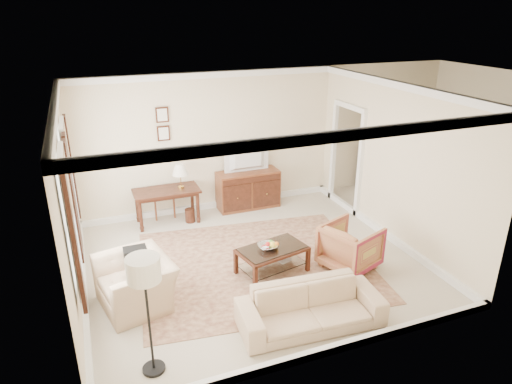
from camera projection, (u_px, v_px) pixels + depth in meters
room_shell at (251, 120)px, 6.91m from camera, size 5.51×5.01×2.91m
annex_bedroom at (421, 186)px, 10.21m from camera, size 3.00×2.70×2.90m
window_front at (70, 221)px, 5.75m from camera, size 0.12×1.56×1.80m
window_rear at (70, 180)px, 7.13m from camera, size 0.12×1.56×1.80m
doorway at (346, 159)px, 9.64m from camera, size 0.10×1.12×2.25m
rug at (255, 265)px, 7.73m from camera, size 4.15×3.67×0.01m
writing_desk at (167, 195)px, 9.07m from camera, size 1.29×0.65×0.71m
desk_chair at (162, 192)px, 9.39m from camera, size 0.49×0.49×1.05m
desk_lamp at (180, 176)px, 9.03m from camera, size 0.32×0.32×0.50m
framed_prints at (163, 124)px, 8.94m from camera, size 0.25×0.04×0.68m
sideboard at (248, 189)px, 9.85m from camera, size 1.33×0.51×0.82m
tv at (248, 151)px, 9.51m from camera, size 0.93×0.54×0.12m
coffee_table at (272, 254)px, 7.39m from camera, size 1.20×0.85×0.46m
fruit_bowl at (267, 246)px, 7.29m from camera, size 0.42×0.42×0.10m
book_a at (257, 263)px, 7.44m from camera, size 0.28×0.10×0.38m
book_b at (276, 260)px, 7.53m from camera, size 0.28×0.10×0.38m
striped_armchair at (350, 245)px, 7.53m from camera, size 1.01×1.04×0.85m
club_armchair at (135, 275)px, 6.55m from camera, size 0.93×1.23×0.96m
backpack at (136, 258)px, 6.51m from camera, size 0.28×0.36×0.40m
sofa at (311, 301)px, 6.13m from camera, size 2.00×0.72×0.77m
floor_lamp at (144, 278)px, 5.01m from camera, size 0.38×0.38×1.55m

